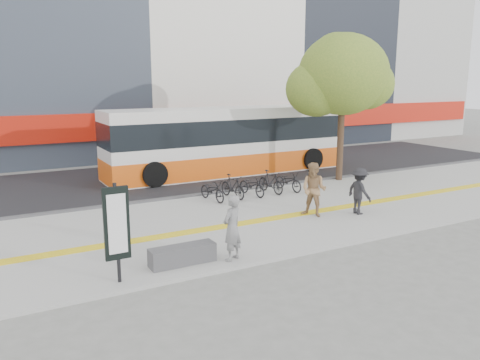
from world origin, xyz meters
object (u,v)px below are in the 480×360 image
bus (228,143)px  seated_woman (232,228)px  pedestrian_dark (359,191)px  pedestrian_tan (314,190)px  bench (183,255)px  street_tree (341,76)px  signboard (117,225)px

bus → seated_woman: bearing=-117.1°
bus → pedestrian_dark: 8.42m
seated_woman → pedestrian_tan: bearing=-178.5°
bench → bus: size_ratio=0.14×
bench → pedestrian_dark: size_ratio=1.05×
bench → pedestrian_tan: pedestrian_tan is taller
pedestrian_tan → pedestrian_dark: size_ratio=1.14×
seated_woman → pedestrian_dark: (5.57, 1.65, -0.05)m
bus → seated_woman: size_ratio=7.09×
pedestrian_dark → street_tree: bearing=-32.6°
street_tree → pedestrian_dark: 6.70m
bench → signboard: signboard is taller
pedestrian_dark → bus: bearing=3.2°
seated_woman → pedestrian_dark: size_ratio=1.06×
seated_woman → signboard: bearing=-26.7°
street_tree → bus: size_ratio=0.55×
bench → seated_woman: 1.34m
bench → street_tree: size_ratio=0.25×
street_tree → seated_woman: bearing=-143.6°
pedestrian_dark → bench: bearing=101.4°
pedestrian_tan → street_tree: bearing=101.6°
signboard → seated_woman: bearing=-0.6°
bus → bench: bearing=-123.0°
bus → pedestrian_dark: size_ratio=7.54×
bench → street_tree: street_tree is taller
bench → seated_woman: bearing=-16.2°
bench → signboard: 1.94m
signboard → pedestrian_dark: signboard is taller
signboard → pedestrian_dark: (8.33, 1.62, -0.52)m
signboard → street_tree: size_ratio=0.35×
bench → pedestrian_dark: 6.88m
bus → signboard: bearing=-128.3°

